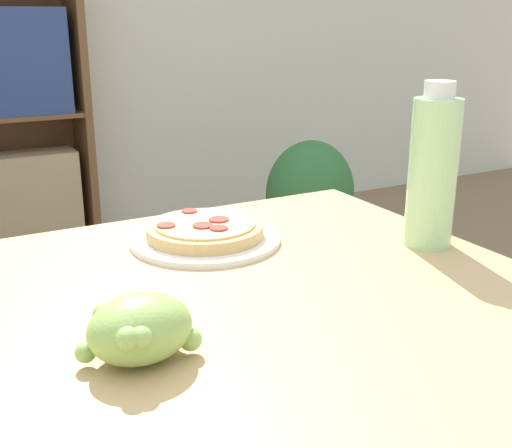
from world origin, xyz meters
name	(u,v)px	position (x,y,z in m)	size (l,w,h in m)	color
dining_table	(149,415)	(0.15, -0.04, 0.65)	(1.18, 0.92, 0.75)	tan
pizza_on_plate	(205,233)	(0.35, 0.24, 0.77)	(0.25, 0.25, 0.04)	white
grape_bunch	(140,329)	(0.13, -0.08, 0.79)	(0.13, 0.11, 0.08)	#93BC5B
drink_bottle	(433,171)	(0.67, 0.06, 0.88)	(0.08, 0.08, 0.26)	#B7EAA3
bookshelf	(12,128)	(0.36, 2.45, 0.62)	(0.69, 0.29, 1.34)	brown
potted_plant_floor	(310,201)	(1.52, 1.70, 0.30)	(0.42, 0.36, 0.58)	#70665B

